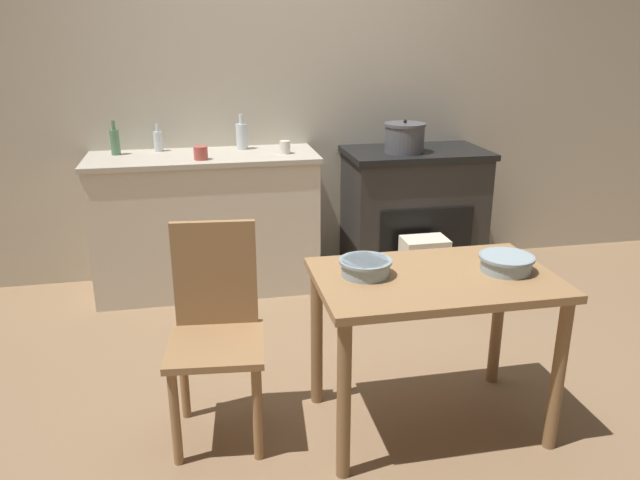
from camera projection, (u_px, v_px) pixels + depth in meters
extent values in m
plane|color=#896B4C|center=(335.00, 372.00, 3.26)|extent=(14.00, 14.00, 0.00)
cube|color=beige|center=(285.00, 93.00, 4.31)|extent=(8.00, 0.07, 2.55)
cube|color=beige|center=(207.00, 225.00, 4.18)|extent=(1.45, 0.55, 0.89)
cube|color=#B6AD9C|center=(203.00, 157.00, 4.03)|extent=(1.48, 0.58, 0.03)
cube|color=#2D2B28|center=(412.00, 215.00, 4.45)|extent=(0.93, 0.57, 0.87)
cube|color=black|center=(416.00, 153.00, 4.30)|extent=(0.97, 0.61, 0.04)
cube|color=black|center=(427.00, 235.00, 4.20)|extent=(0.65, 0.01, 0.36)
cube|color=#997047|center=(435.00, 279.00, 2.62)|extent=(1.01, 0.63, 0.03)
cylinder|color=olive|center=(344.00, 401.00, 2.40)|extent=(0.06, 0.06, 0.69)
cylinder|color=olive|center=(558.00, 376.00, 2.57)|extent=(0.06, 0.06, 0.69)
cylinder|color=olive|center=(317.00, 337.00, 2.90)|extent=(0.06, 0.06, 0.69)
cylinder|color=olive|center=(498.00, 319.00, 3.07)|extent=(0.06, 0.06, 0.69)
cube|color=#997047|center=(216.00, 346.00, 2.61)|extent=(0.44, 0.44, 0.03)
cube|color=#997047|center=(215.00, 273.00, 2.70)|extent=(0.36, 0.07, 0.47)
cylinder|color=#997047|center=(175.00, 418.00, 2.51)|extent=(0.04, 0.04, 0.43)
cylinder|color=#997047|center=(257.00, 413.00, 2.54)|extent=(0.04, 0.04, 0.43)
cylinder|color=#997047|center=(184.00, 375.00, 2.82)|extent=(0.04, 0.04, 0.43)
cylinder|color=#997047|center=(257.00, 371.00, 2.85)|extent=(0.04, 0.04, 0.43)
cube|color=beige|center=(423.00, 269.00, 4.08)|extent=(0.29, 0.20, 0.42)
cylinder|color=#4C4C51|center=(404.00, 139.00, 4.18)|extent=(0.26, 0.26, 0.18)
cylinder|color=#4C4C51|center=(405.00, 125.00, 4.15)|extent=(0.28, 0.28, 0.02)
sphere|color=black|center=(405.00, 121.00, 4.14)|extent=(0.02, 0.02, 0.02)
cylinder|color=#93A8B2|center=(365.00, 267.00, 2.61)|extent=(0.20, 0.20, 0.07)
cylinder|color=#8597A0|center=(366.00, 261.00, 2.60)|extent=(0.22, 0.22, 0.01)
cylinder|color=#93A8B2|center=(506.00, 263.00, 2.65)|extent=(0.21, 0.21, 0.07)
cylinder|color=#8597A0|center=(507.00, 257.00, 2.64)|extent=(0.23, 0.23, 0.01)
cylinder|color=silver|center=(158.00, 141.00, 4.13)|extent=(0.06, 0.06, 0.13)
cylinder|color=silver|center=(157.00, 128.00, 4.10)|extent=(0.02, 0.02, 0.05)
cylinder|color=#517F5B|center=(115.00, 142.00, 4.01)|extent=(0.06, 0.06, 0.16)
cylinder|color=#517F5B|center=(113.00, 125.00, 3.97)|extent=(0.02, 0.02, 0.06)
cylinder|color=silver|center=(242.00, 137.00, 4.19)|extent=(0.08, 0.08, 0.17)
cylinder|color=silver|center=(241.00, 119.00, 4.15)|extent=(0.03, 0.03, 0.07)
cylinder|color=silver|center=(285.00, 147.00, 4.05)|extent=(0.07, 0.07, 0.08)
cylinder|color=#B74C42|center=(201.00, 153.00, 3.87)|extent=(0.09, 0.09, 0.08)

